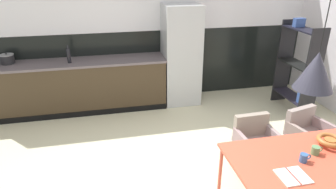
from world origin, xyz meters
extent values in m
plane|color=beige|center=(0.00, 0.00, 0.00)|extent=(8.56, 8.56, 0.00)
cube|color=black|center=(0.00, 2.79, 0.66)|extent=(6.58, 0.12, 1.32)
cube|color=#3D2F1E|center=(-1.45, 2.43, 0.44)|extent=(3.39, 0.60, 0.88)
cube|color=#605459|center=(-1.45, 2.43, 0.90)|extent=(3.42, 0.63, 0.04)
cube|color=black|center=(-1.45, 2.12, 0.05)|extent=(3.39, 0.01, 0.10)
cube|color=#ADAFB2|center=(0.60, 2.43, 0.91)|extent=(0.66, 0.60, 1.82)
cube|color=#D75038|center=(1.23, -0.74, 0.74)|extent=(1.89, 0.95, 0.03)
cylinder|color=#D1543F|center=(0.33, -0.30, 0.36)|extent=(0.04, 0.04, 0.73)
cube|color=gray|center=(0.98, 0.11, 0.39)|extent=(0.49, 0.48, 0.06)
cube|color=gray|center=(0.98, 0.31, 0.57)|extent=(0.46, 0.09, 0.30)
cube|color=gray|center=(1.20, 0.12, 0.49)|extent=(0.06, 0.42, 0.14)
cube|color=gray|center=(0.76, 0.10, 0.49)|extent=(0.06, 0.42, 0.14)
cylinder|color=black|center=(1.19, -0.07, 0.18)|extent=(0.02, 0.02, 0.36)
cylinder|color=black|center=(0.79, -0.08, 0.18)|extent=(0.02, 0.02, 0.36)
cylinder|color=black|center=(1.18, 0.31, 0.18)|extent=(0.02, 0.02, 0.36)
cylinder|color=black|center=(0.78, 0.30, 0.18)|extent=(0.02, 0.02, 0.36)
cylinder|color=black|center=(1.18, 0.12, 0.01)|extent=(0.03, 0.41, 0.02)
cylinder|color=black|center=(0.78, 0.11, 0.01)|extent=(0.03, 0.41, 0.02)
cube|color=gray|center=(1.75, 0.15, 0.40)|extent=(0.57, 0.56, 0.06)
cube|color=gray|center=(1.70, 0.34, 0.58)|extent=(0.46, 0.18, 0.29)
cube|color=gray|center=(1.96, 0.20, 0.50)|extent=(0.15, 0.41, 0.14)
cube|color=gray|center=(1.53, 0.10, 0.50)|extent=(0.15, 0.41, 0.14)
cylinder|color=black|center=(1.99, 0.01, 0.19)|extent=(0.02, 0.02, 0.37)
cylinder|color=black|center=(1.60, -0.08, 0.19)|extent=(0.02, 0.02, 0.37)
cylinder|color=black|center=(1.90, 0.38, 0.19)|extent=(0.02, 0.02, 0.37)
cylinder|color=black|center=(1.51, 0.29, 0.19)|extent=(0.02, 0.02, 0.37)
cylinder|color=black|center=(1.94, 0.19, 0.01)|extent=(0.11, 0.41, 0.02)
cylinder|color=black|center=(1.55, 0.10, 0.01)|extent=(0.11, 0.41, 0.02)
cylinder|color=#B2662D|center=(1.39, -0.54, 0.79)|extent=(0.12, 0.12, 0.07)
torus|color=#AE6631|center=(1.39, -0.54, 0.82)|extent=(0.26, 0.26, 0.05)
cube|color=white|center=(0.68, -0.90, 0.76)|extent=(0.13, 0.23, 0.01)
cube|color=white|center=(0.80, -0.90, 0.76)|extent=(0.13, 0.23, 0.01)
cube|color=#B73833|center=(0.74, -0.90, 0.77)|extent=(0.01, 0.24, 0.00)
cylinder|color=#5B8456|center=(1.15, -0.64, 0.80)|extent=(0.08, 0.08, 0.08)
torus|color=#5B8456|center=(1.20, -0.64, 0.80)|extent=(0.06, 0.01, 0.06)
cylinder|color=#335B93|center=(0.96, -0.73, 0.80)|extent=(0.07, 0.07, 0.08)
torus|color=#335B93|center=(1.01, -0.73, 0.80)|extent=(0.06, 0.01, 0.06)
cylinder|color=black|center=(-2.38, 2.54, 0.99)|extent=(0.22, 0.22, 0.14)
cylinder|color=gray|center=(-2.38, 2.54, 1.07)|extent=(0.23, 0.23, 0.01)
sphere|color=black|center=(-2.38, 2.54, 1.09)|extent=(0.02, 0.02, 0.02)
cylinder|color=black|center=(-1.37, 2.37, 1.04)|extent=(0.06, 0.06, 0.25)
cylinder|color=black|center=(-1.37, 2.37, 1.20)|extent=(0.03, 0.03, 0.05)
cube|color=black|center=(2.49, 2.05, 0.78)|extent=(0.30, 0.03, 1.56)
cube|color=black|center=(2.49, 1.24, 0.78)|extent=(0.30, 0.03, 1.56)
cube|color=black|center=(2.49, 1.64, 0.25)|extent=(0.30, 0.79, 0.02)
cube|color=#334C8C|center=(2.49, 1.34, 0.36)|extent=(0.18, 0.10, 0.19)
cube|color=black|center=(2.49, 1.64, 0.85)|extent=(0.30, 0.79, 0.02)
cube|color=black|center=(2.49, 1.64, 1.46)|extent=(0.30, 0.79, 0.02)
cube|color=#334C8C|center=(2.49, 1.81, 1.54)|extent=(0.18, 0.10, 0.15)
cylinder|color=black|center=(0.86, -0.77, 2.21)|extent=(0.01, 0.01, 0.77)
cone|color=#2D2B38|center=(0.86, -0.77, 1.67)|extent=(0.31, 0.31, 0.31)
camera|label=1|loc=(-0.76, -2.70, 2.45)|focal=31.79mm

